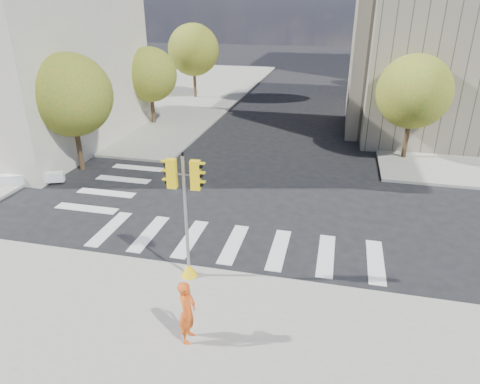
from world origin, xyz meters
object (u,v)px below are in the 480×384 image
(lamp_far, at_px, (395,50))
(lamp_near, at_px, (415,72))
(planter_wall, at_px, (3,180))
(photographer, at_px, (187,312))
(traffic_signal, at_px, (187,227))

(lamp_far, bearing_deg, lamp_near, -90.00)
(lamp_far, xyz_separation_m, planter_wall, (-21.00, -27.23, -4.18))
(lamp_far, height_order, photographer, lamp_far)
(lamp_near, distance_m, traffic_signal, 20.83)
(traffic_signal, xyz_separation_m, planter_wall, (-11.98, 5.37, -1.63))
(lamp_far, bearing_deg, traffic_signal, -105.47)
(lamp_near, xyz_separation_m, lamp_far, (0.00, 14.00, 0.00))
(lamp_near, xyz_separation_m, traffic_signal, (-9.02, -18.60, -2.55))
(lamp_near, bearing_deg, traffic_signal, -115.87)
(traffic_signal, xyz_separation_m, photographer, (1.00, -2.87, -0.94))
(traffic_signal, relative_size, planter_wall, 0.74)
(lamp_far, xyz_separation_m, traffic_signal, (-9.02, -32.60, -2.55))
(lamp_near, relative_size, traffic_signal, 1.82)
(traffic_signal, bearing_deg, planter_wall, 152.50)
(lamp_far, distance_m, planter_wall, 34.64)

